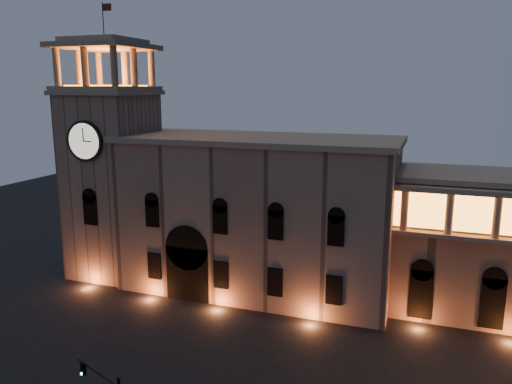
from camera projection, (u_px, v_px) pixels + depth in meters
government_building at (257, 215)px, 56.33m from camera, size 30.80×12.80×17.60m
clock_tower at (112, 174)px, 60.76m from camera, size 9.80×9.80×32.40m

